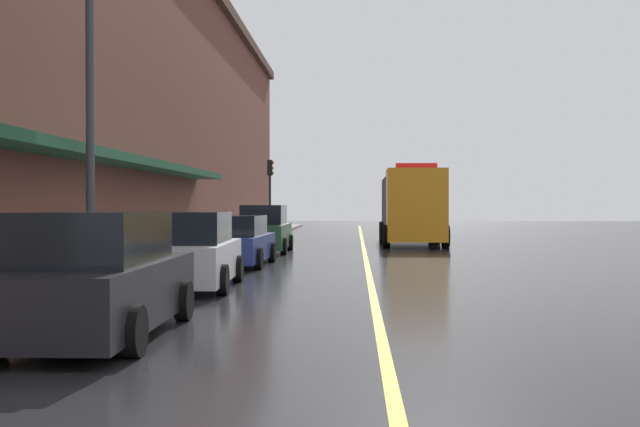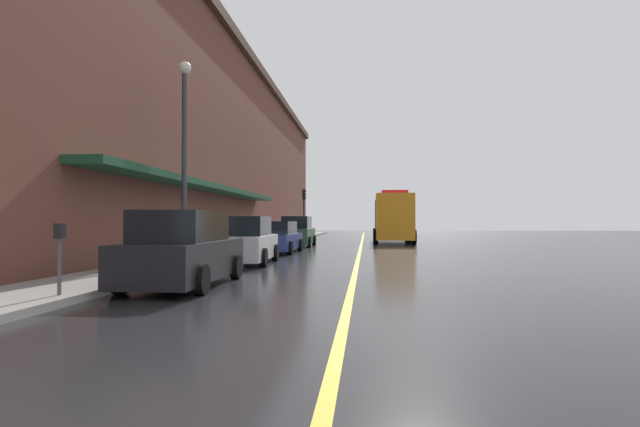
{
  "view_description": "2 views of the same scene",
  "coord_description": "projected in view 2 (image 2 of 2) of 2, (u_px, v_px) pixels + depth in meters",
  "views": [
    {
      "loc": [
        -0.37,
        -6.17,
        1.86
      ],
      "look_at": [
        -1.98,
        28.61,
        1.46
      ],
      "focal_mm": 42.59,
      "sensor_mm": 36.0,
      "label": 1
    },
    {
      "loc": [
        0.33,
        -7.06,
        1.51
      ],
      "look_at": [
        -1.97,
        17.56,
        1.92
      ],
      "focal_mm": 27.86,
      "sensor_mm": 36.0,
      "label": 2
    }
  ],
  "objects": [
    {
      "name": "parked_car_3",
      "position": [
        297.0,
        232.0,
        30.58
      ],
      "size": [
        1.98,
        4.68,
        1.85
      ],
      "rotation": [
        0.0,
        0.0,
        1.58
      ],
      "color": "#2D5133",
      "rests_on": "ground"
    },
    {
      "name": "parking_meter_1",
      "position": [
        262.0,
        230.0,
        27.16
      ],
      "size": [
        0.14,
        0.18,
        1.33
      ],
      "color": "#4C4C51",
      "rests_on": "sidewalk_left"
    },
    {
      "name": "ground_plane",
      "position": [
        361.0,
        245.0,
        31.92
      ],
      "size": [
        112.0,
        112.0,
        0.0
      ],
      "primitive_type": "plane",
      "color": "#232326"
    },
    {
      "name": "street_lamp_left",
      "position": [
        184.0,
        139.0,
        17.2
      ],
      "size": [
        0.44,
        0.44,
        6.94
      ],
      "color": "#33383D",
      "rests_on": "sidewalk_left"
    },
    {
      "name": "utility_truck",
      "position": [
        393.0,
        219.0,
        36.23
      ],
      "size": [
        2.87,
        8.79,
        3.63
      ],
      "rotation": [
        0.0,
        0.0,
        -1.58
      ],
      "color": "orange",
      "rests_on": "ground"
    },
    {
      "name": "lane_center_stripe",
      "position": [
        361.0,
        245.0,
        31.92
      ],
      "size": [
        0.16,
        70.0,
        0.01
      ],
      "primitive_type": "cube",
      "color": "gold",
      "rests_on": "ground"
    },
    {
      "name": "brick_building_left",
      "position": [
        144.0,
        147.0,
        32.34
      ],
      "size": [
        14.57,
        64.0,
        12.75
      ],
      "color": "brown",
      "rests_on": "ground"
    },
    {
      "name": "sidewalk_left",
      "position": [
        266.0,
        244.0,
        32.5
      ],
      "size": [
        2.4,
        70.0,
        0.15
      ],
      "primitive_type": "cube",
      "color": "gray",
      "rests_on": "ground"
    },
    {
      "name": "parked_car_2",
      "position": [
        277.0,
        238.0,
        24.19
      ],
      "size": [
        2.13,
        4.79,
        1.53
      ],
      "rotation": [
        0.0,
        0.0,
        1.55
      ],
      "color": "navy",
      "rests_on": "ground"
    },
    {
      "name": "parking_meter_0",
      "position": [
        60.0,
        246.0,
        9.22
      ],
      "size": [
        0.14,
        0.18,
        1.33
      ],
      "color": "#4C4C51",
      "rests_on": "sidewalk_left"
    },
    {
      "name": "parking_meter_2",
      "position": [
        256.0,
        231.0,
        25.6
      ],
      "size": [
        0.14,
        0.18,
        1.33
      ],
      "color": "#4C4C51",
      "rests_on": "sidewalk_left"
    },
    {
      "name": "traffic_light_near",
      "position": [
        304.0,
        204.0,
        44.96
      ],
      "size": [
        0.38,
        0.36,
        4.3
      ],
      "color": "#232326",
      "rests_on": "sidewalk_left"
    },
    {
      "name": "parked_car_0",
      "position": [
        184.0,
        251.0,
        11.7
      ],
      "size": [
        2.02,
        4.8,
        1.76
      ],
      "rotation": [
        0.0,
        0.0,
        1.59
      ],
      "color": "black",
      "rests_on": "ground"
    },
    {
      "name": "parked_car_1",
      "position": [
        246.0,
        242.0,
        17.89
      ],
      "size": [
        2.09,
        4.42,
        1.7
      ],
      "rotation": [
        0.0,
        0.0,
        1.61
      ],
      "color": "silver",
      "rests_on": "ground"
    }
  ]
}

